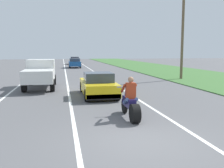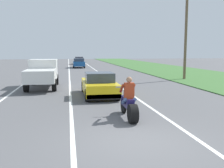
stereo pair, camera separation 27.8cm
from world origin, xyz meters
TOP-DOWN VIEW (x-y plane):
  - ground_plane at (0.00, 0.00)m, footprint 160.00×160.00m
  - lane_stripe_left_solid at (-5.40, 20.00)m, footprint 0.14×120.00m
  - lane_stripe_right_solid at (1.80, 20.00)m, footprint 0.14×120.00m
  - lane_stripe_centre_dashed at (-1.80, 20.00)m, footprint 0.14×120.00m
  - grass_verge_right at (11.92, 20.00)m, footprint 10.00×120.00m
  - motorcycle_with_rider at (0.37, 2.38)m, footprint 0.70×2.21m
  - sports_car_yellow at (-0.14, 7.58)m, footprint 1.84×4.30m
  - pickup_truck_left_lane_white at (-3.68, 11.39)m, footprint 2.02×4.80m
  - utility_pole_roadside at (8.61, 14.77)m, footprint 0.24×0.24m
  - distant_car_far_ahead at (-0.24, 33.38)m, footprint 1.80×4.00m
  - distant_car_further_ahead at (0.26, 44.60)m, footprint 1.80×4.00m

SIDE VIEW (x-z plane):
  - ground_plane at x=0.00m, z-range 0.00..0.00m
  - lane_stripe_left_solid at x=-5.40m, z-range 0.00..0.01m
  - lane_stripe_right_solid at x=1.80m, z-range 0.00..0.01m
  - lane_stripe_centre_dashed at x=-1.80m, z-range 0.00..0.01m
  - grass_verge_right at x=11.92m, z-range 0.00..0.06m
  - motorcycle_with_rider at x=0.37m, z-range -0.22..1.40m
  - sports_car_yellow at x=-0.14m, z-range -0.05..1.31m
  - distant_car_far_ahead at x=-0.24m, z-range 0.02..1.52m
  - distant_car_further_ahead at x=0.26m, z-range 0.02..1.52m
  - pickup_truck_left_lane_white at x=-3.68m, z-range 0.12..2.10m
  - utility_pole_roadside at x=8.61m, z-range 0.00..7.28m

